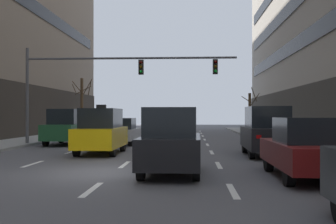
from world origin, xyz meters
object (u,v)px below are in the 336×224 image
car_driving_1 (171,141)px  traffic_signal_0 (106,74)px  taxi_driving_0 (101,131)px  car_driving_2 (121,131)px  car_driving_3 (67,127)px  street_tree_1 (82,103)px  car_parked_1 (308,148)px  car_parked_2 (267,131)px  street_tree_0 (250,111)px

car_driving_1 → traffic_signal_0: size_ratio=0.34×
car_driving_1 → taxi_driving_0: bearing=119.1°
car_driving_2 → car_driving_3: car_driving_3 is taller
traffic_signal_0 → street_tree_1: (-5.57, 15.80, -1.24)m
car_driving_2 → car_parked_1: size_ratio=0.93×
car_driving_3 → street_tree_1: 15.49m
car_driving_2 → car_driving_3: (-3.22, -0.22, 0.27)m
car_parked_1 → street_tree_1: street_tree_1 is taller
taxi_driving_0 → car_driving_1: 7.17m
car_driving_3 → traffic_signal_0: traffic_signal_0 is taller
car_parked_2 → car_parked_1: bearing=-90.0°
car_driving_2 → car_parked_1: (7.42, -12.78, 0.07)m
car_driving_2 → taxi_driving_0: bearing=-89.4°
car_parked_1 → car_parked_2: car_parked_2 is taller
taxi_driving_0 → street_tree_1: size_ratio=0.84×
traffic_signal_0 → taxi_driving_0: bearing=-81.1°
traffic_signal_0 → street_tree_0: size_ratio=2.87×
taxi_driving_0 → traffic_signal_0: size_ratio=0.35×
car_driving_2 → car_parked_2: bearing=-40.7°
car_driving_2 → car_driving_1: bearing=-73.7°
car_parked_1 → street_tree_0: (2.40, 28.75, 1.25)m
taxi_driving_0 → car_driving_2: bearing=90.6°
car_driving_2 → street_tree_0: size_ratio=1.00×
traffic_signal_0 → street_tree_0: 20.02m
taxi_driving_0 → street_tree_1: street_tree_1 is taller
car_driving_1 → car_driving_2: car_driving_1 is taller
traffic_signal_0 → street_tree_1: 16.80m
car_driving_1 → street_tree_1: bearing=110.0°
taxi_driving_0 → car_parked_1: (7.37, -6.91, -0.19)m
car_parked_1 → street_tree_1: bearing=116.4°
car_driving_3 → car_parked_1: car_driving_3 is taller
car_driving_1 → car_driving_2: size_ratio=0.98×
traffic_signal_0 → street_tree_0: (10.54, 16.90, -2.01)m
taxi_driving_0 → street_tree_1: bearing=107.0°
car_driving_1 → car_parked_2: size_ratio=0.93×
street_tree_0 → car_parked_1: bearing=-94.8°
car_driving_2 → traffic_signal_0: bearing=-127.4°
taxi_driving_0 → car_parked_1: size_ratio=0.93×
car_parked_2 → street_tree_1: bearing=122.8°
car_driving_1 → traffic_signal_0: 12.38m
taxi_driving_0 → car_driving_2: taxi_driving_0 is taller
car_driving_1 → car_parked_2: car_parked_2 is taller
car_driving_2 → street_tree_1: bearing=112.9°
taxi_driving_0 → car_driving_3: bearing=120.1°
traffic_signal_0 → car_driving_1: bearing=-69.2°
street_tree_1 → traffic_signal_0: bearing=-70.6°
taxi_driving_0 → street_tree_0: (9.77, 21.84, 1.07)m
car_driving_1 → car_driving_3: bearing=119.6°
street_tree_0 → street_tree_1: street_tree_1 is taller
taxi_driving_0 → car_driving_1: taxi_driving_0 is taller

